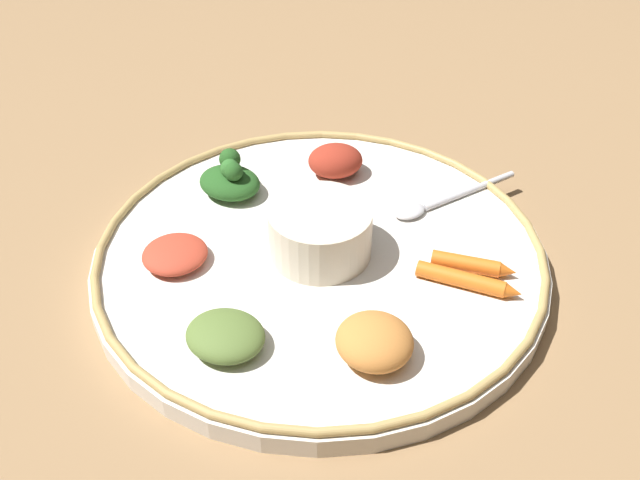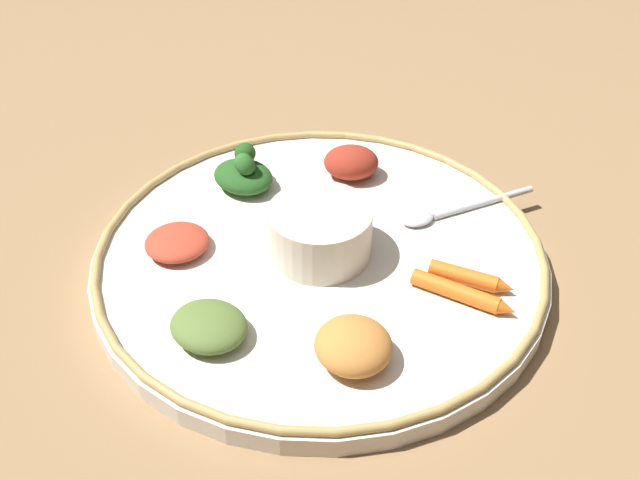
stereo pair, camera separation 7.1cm
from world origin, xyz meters
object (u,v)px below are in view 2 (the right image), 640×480
object	(u,v)px
carrot_near_spoon	(462,293)
greens_pile	(244,173)
center_bowl	(320,230)
spoon	(448,212)
carrot_outer	(470,278)

from	to	relation	value
carrot_near_spoon	greens_pile	bearing A→B (deg)	114.06
greens_pile	center_bowl	bearing A→B (deg)	-79.23
greens_pile	carrot_near_spoon	world-z (taller)	greens_pile
center_bowl	greens_pile	distance (m)	0.13
greens_pile	carrot_near_spoon	size ratio (longest dim) A/B	0.97
center_bowl	spoon	size ratio (longest dim) A/B	0.64
carrot_outer	greens_pile	bearing A→B (deg)	118.86
carrot_outer	center_bowl	bearing A→B (deg)	135.91
center_bowl	spoon	world-z (taller)	center_bowl
carrot_near_spoon	carrot_outer	distance (m)	0.02
spoon	carrot_outer	xyz separation A→B (m)	(-0.04, -0.09, 0.00)
center_bowl	carrot_near_spoon	bearing A→B (deg)	-53.25
center_bowl	spoon	bearing A→B (deg)	-1.74
carrot_outer	carrot_near_spoon	bearing A→B (deg)	-143.26
center_bowl	carrot_outer	world-z (taller)	center_bowl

